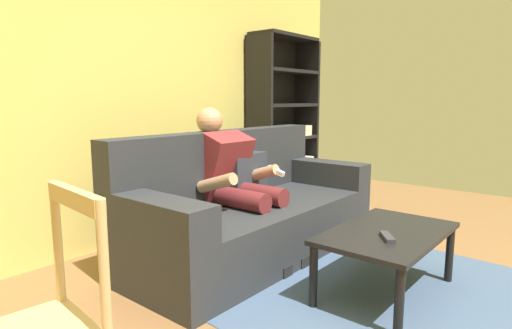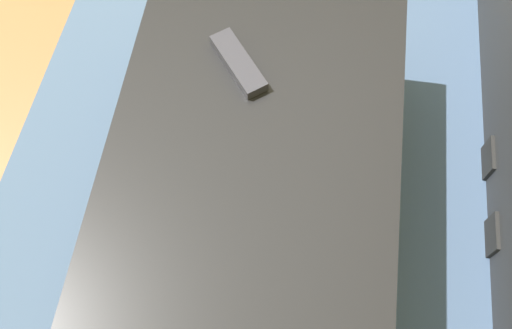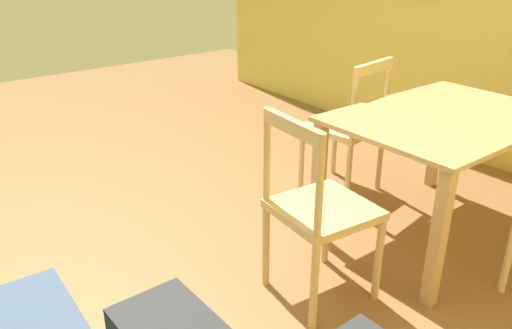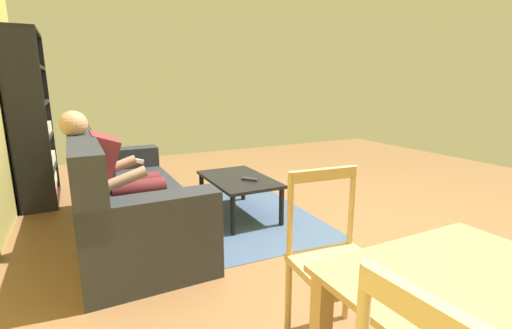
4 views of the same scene
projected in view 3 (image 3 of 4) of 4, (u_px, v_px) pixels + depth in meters
name	position (u px, v px, depth m)	size (l,w,h in m)	color
ground_plane	(16.00, 296.00, 2.53)	(8.72, 8.72, 0.00)	brown
dining_table	(444.00, 135.00, 2.83)	(1.22, 0.87, 0.73)	tan
dining_chair_facing_couch	(318.00, 210.00, 2.36)	(0.46, 0.46, 0.93)	tan
dining_chair_by_doorway	(347.00, 127.00, 3.40)	(0.48, 0.48, 0.92)	#D1B27F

